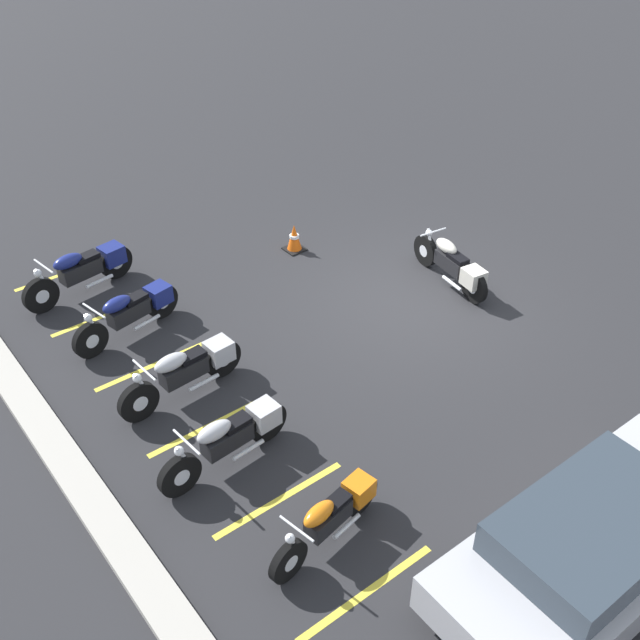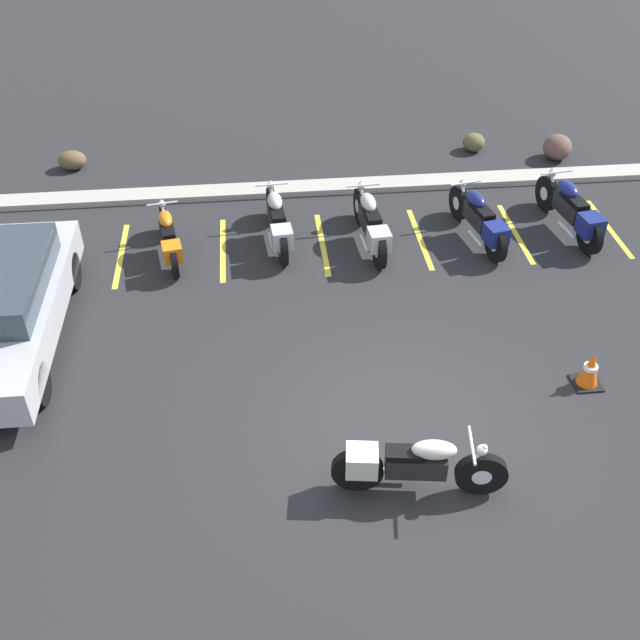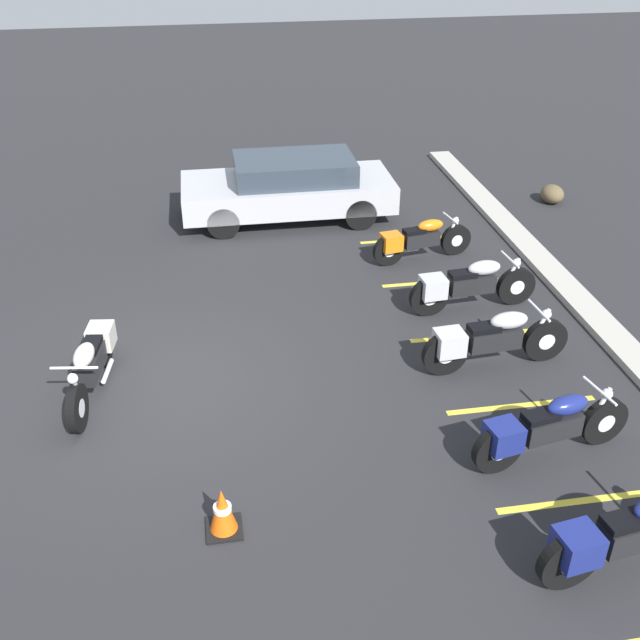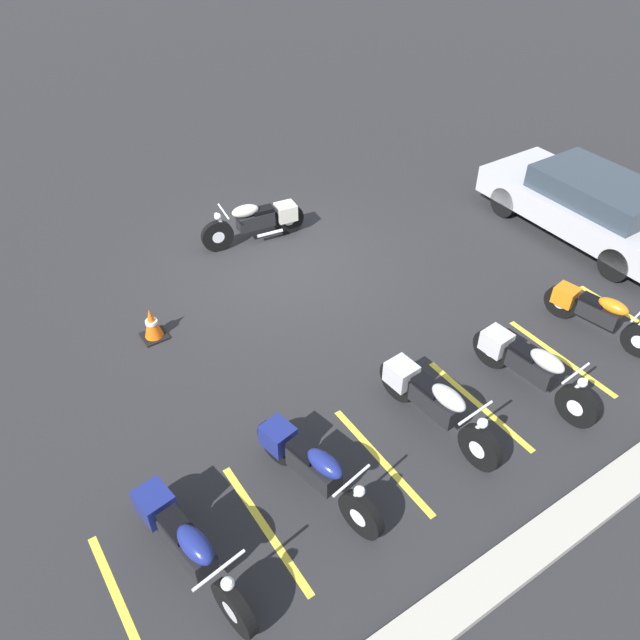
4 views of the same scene
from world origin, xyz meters
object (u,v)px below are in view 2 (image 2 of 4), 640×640
landscape_rock_2 (72,160)px  traffic_cone (590,370)px  parked_bike_3 (480,219)px  landscape_rock_1 (557,147)px  parked_bike_1 (277,222)px  motorcycle_cream_featured (411,465)px  landscape_rock_0 (474,142)px  parked_bike_0 (169,238)px  parked_bike_4 (572,210)px  parked_bike_2 (371,224)px

landscape_rock_2 → traffic_cone: bearing=-42.2°
parked_bike_3 → traffic_cone: (0.55, -3.92, -0.18)m
parked_bike_3 → landscape_rock_1: size_ratio=3.27×
parked_bike_3 → landscape_rock_1: (2.61, 3.12, -0.18)m
parked_bike_1 → motorcycle_cream_featured: bearing=-172.1°
motorcycle_cream_featured → parked_bike_3: 6.02m
motorcycle_cream_featured → landscape_rock_0: (3.28, 9.23, -0.25)m
parked_bike_0 → traffic_cone: parked_bike_0 is taller
parked_bike_4 → landscape_rock_2: 10.27m
motorcycle_cream_featured → parked_bike_2: bearing=94.1°
landscape_rock_0 → landscape_rock_2: size_ratio=0.82×
landscape_rock_1 → landscape_rock_2: 10.49m
parked_bike_0 → landscape_rock_2: 4.35m
motorcycle_cream_featured → parked_bike_3: size_ratio=0.99×
parked_bike_1 → parked_bike_4: bearing=-96.4°
parked_bike_4 → parked_bike_0: bearing=82.3°
landscape_rock_1 → landscape_rock_2: bearing=176.8°
landscape_rock_2 → parked_bike_4: bearing=-20.5°
landscape_rock_0 → landscape_rock_1: (1.70, -0.58, 0.07)m
parked_bike_2 → landscape_rock_2: bearing=53.9°
parked_bike_0 → landscape_rock_2: parked_bike_0 is taller
landscape_rock_2 → landscape_rock_1: bearing=-3.2°
parked_bike_3 → landscape_rock_1: 4.07m
parked_bike_1 → traffic_cone: (4.21, -4.21, -0.19)m
traffic_cone → parked_bike_2: bearing=122.8°
parked_bike_0 → parked_bike_2: size_ratio=0.88×
motorcycle_cream_featured → landscape_rock_2: size_ratio=3.58×
landscape_rock_0 → landscape_rock_1: landscape_rock_1 is taller
landscape_rock_1 → landscape_rock_2: (-10.47, 0.59, -0.07)m
parked_bike_3 → motorcycle_cream_featured: bearing=145.9°
landscape_rock_2 → parked_bike_3: bearing=-25.2°
parked_bike_2 → landscape_rock_0: 4.68m
motorcycle_cream_featured → parked_bike_2: 5.58m
landscape_rock_1 → parked_bike_1: bearing=-155.7°
landscape_rock_2 → motorcycle_cream_featured: bearing=-59.3°
parked_bike_1 → landscape_rock_1: bearing=-70.2°
parked_bike_0 → landscape_rock_1: (8.20, 3.11, -0.14)m
parked_bike_0 → parked_bike_3: bearing=-100.1°
landscape_rock_0 → landscape_rock_1: size_ratio=0.74×
parked_bike_1 → traffic_cone: 5.95m
parked_bike_3 → landscape_rock_0: size_ratio=4.41×
parked_bike_0 → traffic_cone: size_ratio=3.36×
landscape_rock_2 → traffic_cone: size_ratio=1.03×
landscape_rock_2 → parked_bike_2: bearing=-32.0°
parked_bike_3 → landscape_rock_0: bearing=-24.6°
parked_bike_4 → landscape_rock_1: (0.85, 3.01, -0.21)m
parked_bike_2 → landscape_rock_2: (-5.87, 3.67, -0.27)m
traffic_cone → parked_bike_3: bearing=98.0°
parked_bike_1 → parked_bike_3: 3.67m
parked_bike_1 → landscape_rock_0: size_ratio=4.46×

